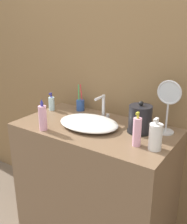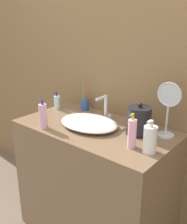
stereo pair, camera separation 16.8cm
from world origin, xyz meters
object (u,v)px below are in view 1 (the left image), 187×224
(shampoo_bottle, at_px, (43,118))
(toothbrush_cup, at_px, (80,105))
(electric_kettle, at_px, (140,120))
(hand_cream_bottle, at_px, (52,103))
(lotion_bottle, at_px, (137,132))
(vanity_mirror, at_px, (168,103))
(faucet, at_px, (103,106))
(mouthwash_bottle, at_px, (155,137))

(shampoo_bottle, bearing_deg, toothbrush_cup, 94.05)
(electric_kettle, height_order, hand_cream_bottle, electric_kettle)
(lotion_bottle, xyz_separation_m, hand_cream_bottle, (-0.80, 0.19, -0.03))
(vanity_mirror, bearing_deg, electric_kettle, -150.00)
(shampoo_bottle, bearing_deg, lotion_bottle, 12.24)
(lotion_bottle, height_order, shampoo_bottle, shampoo_bottle)
(lotion_bottle, bearing_deg, shampoo_bottle, -167.76)
(toothbrush_cup, xyz_separation_m, vanity_mirror, (0.69, -0.05, 0.14))
(hand_cream_bottle, bearing_deg, lotion_bottle, -13.51)
(electric_kettle, bearing_deg, hand_cream_bottle, 179.21)
(electric_kettle, xyz_separation_m, shampoo_bottle, (-0.52, -0.31, 0.00))
(faucet, relative_size, toothbrush_cup, 0.83)
(faucet, distance_m, electric_kettle, 0.31)
(faucet, xyz_separation_m, hand_cream_bottle, (-0.43, -0.05, -0.04))
(faucet, relative_size, lotion_bottle, 0.88)
(electric_kettle, bearing_deg, toothbrush_cup, 167.04)
(mouthwash_bottle, bearing_deg, shampoo_bottle, -168.54)
(toothbrush_cup, relative_size, lotion_bottle, 1.06)
(toothbrush_cup, distance_m, mouthwash_bottle, 0.78)
(hand_cream_bottle, bearing_deg, mouthwash_bottle, -11.29)
(toothbrush_cup, bearing_deg, mouthwash_bottle, -22.53)
(electric_kettle, distance_m, mouthwash_bottle, 0.24)
(shampoo_bottle, bearing_deg, vanity_mirror, 30.60)
(hand_cream_bottle, bearing_deg, vanity_mirror, 4.54)
(mouthwash_bottle, bearing_deg, vanity_mirror, 96.14)
(faucet, relative_size, electric_kettle, 0.87)
(lotion_bottle, bearing_deg, hand_cream_bottle, 166.49)
(hand_cream_bottle, bearing_deg, shampoo_bottle, -55.53)
(toothbrush_cup, bearing_deg, shampoo_bottle, -85.95)
(mouthwash_bottle, bearing_deg, electric_kettle, 134.15)
(lotion_bottle, relative_size, mouthwash_bottle, 1.09)
(lotion_bottle, xyz_separation_m, shampoo_bottle, (-0.58, -0.13, 0.00))
(lotion_bottle, bearing_deg, faucet, 146.38)
(faucet, xyz_separation_m, lotion_bottle, (0.37, -0.25, -0.01))
(faucet, height_order, hand_cream_bottle, faucet)
(electric_kettle, relative_size, hand_cream_bottle, 1.45)
(toothbrush_cup, height_order, hand_cream_bottle, toothbrush_cup)
(shampoo_bottle, bearing_deg, hand_cream_bottle, 124.47)
(faucet, distance_m, vanity_mirror, 0.46)
(lotion_bottle, xyz_separation_m, vanity_mirror, (0.07, 0.26, 0.11))
(toothbrush_cup, bearing_deg, faucet, -14.57)
(electric_kettle, bearing_deg, mouthwash_bottle, -45.85)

